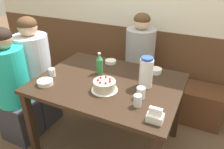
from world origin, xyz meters
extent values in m
plane|color=brown|center=(0.00, 0.00, 0.00)|extent=(12.00, 12.00, 0.00)
cube|color=brown|center=(0.00, 1.05, 0.48)|extent=(4.80, 0.04, 0.96)
cube|color=#56331E|center=(0.00, 0.83, 0.21)|extent=(2.05, 0.38, 0.42)
cube|color=black|center=(0.00, 0.00, 0.74)|extent=(1.27, 0.95, 0.03)
cube|color=black|center=(-0.58, -0.42, 0.36)|extent=(0.06, 0.06, 0.72)
cube|color=black|center=(-0.58, 0.42, 0.36)|extent=(0.06, 0.06, 0.72)
cube|color=black|center=(0.58, 0.42, 0.36)|extent=(0.06, 0.06, 0.72)
cylinder|color=white|center=(0.04, -0.14, 0.76)|extent=(0.22, 0.22, 0.01)
cylinder|color=beige|center=(0.04, -0.14, 0.80)|extent=(0.18, 0.18, 0.08)
sphere|color=red|center=(-0.01, -0.17, 0.85)|extent=(0.02, 0.02, 0.02)
sphere|color=red|center=(0.03, -0.19, 0.85)|extent=(0.02, 0.02, 0.02)
sphere|color=red|center=(0.07, -0.18, 0.85)|extent=(0.02, 0.02, 0.02)
sphere|color=red|center=(0.09, -0.14, 0.85)|extent=(0.02, 0.02, 0.02)
sphere|color=red|center=(0.07, -0.10, 0.85)|extent=(0.02, 0.02, 0.02)
sphere|color=red|center=(0.03, -0.09, 0.85)|extent=(0.02, 0.02, 0.02)
sphere|color=red|center=(-0.01, -0.12, 0.85)|extent=(0.02, 0.02, 0.02)
cylinder|color=white|center=(0.32, 0.07, 0.87)|extent=(0.11, 0.11, 0.24)
cylinder|color=#28479E|center=(0.32, 0.07, 1.01)|extent=(0.10, 0.10, 0.02)
cylinder|color=#388E4C|center=(-0.14, 0.11, 0.82)|extent=(0.06, 0.06, 0.14)
cone|color=#388E4C|center=(-0.14, 0.11, 0.92)|extent=(0.06, 0.06, 0.05)
cylinder|color=silver|center=(-0.14, 0.11, 0.95)|extent=(0.03, 0.03, 0.01)
cube|color=white|center=(0.52, -0.35, 0.78)|extent=(0.11, 0.08, 0.05)
cube|color=white|center=(0.52, -0.35, 0.83)|extent=(0.09, 0.03, 0.05)
cylinder|color=white|center=(-0.15, 0.36, 0.77)|extent=(0.12, 0.12, 0.03)
cylinder|color=white|center=(-0.47, -0.28, 0.77)|extent=(0.14, 0.14, 0.04)
cylinder|color=white|center=(0.33, 0.35, 0.77)|extent=(0.12, 0.12, 0.04)
cylinder|color=silver|center=(0.36, -0.23, 0.80)|extent=(0.06, 0.06, 0.09)
cylinder|color=silver|center=(0.35, -0.12, 0.80)|extent=(0.07, 0.07, 0.09)
cylinder|color=silver|center=(-0.51, -0.13, 0.79)|extent=(0.06, 0.06, 0.08)
cube|color=#33333D|center=(0.04, 0.73, 0.23)|extent=(0.30, 0.34, 0.45)
cylinder|color=#99999E|center=(0.04, 0.73, 0.75)|extent=(0.33, 0.33, 0.59)
sphere|color=beige|center=(0.04, 0.73, 1.12)|extent=(0.18, 0.18, 0.18)
ellipsoid|color=#4C331E|center=(0.04, 0.73, 1.15)|extent=(0.18, 0.18, 0.13)
cube|color=#33333D|center=(-0.89, 0.03, 0.23)|extent=(0.34, 0.30, 0.45)
cylinder|color=silver|center=(-0.89, 0.03, 0.75)|extent=(0.35, 0.35, 0.59)
sphere|color=tan|center=(-0.89, 0.03, 1.13)|extent=(0.19, 0.19, 0.19)
ellipsoid|color=#4C331E|center=(-0.89, 0.03, 1.16)|extent=(0.19, 0.19, 0.14)
cube|color=#33333D|center=(-0.89, -0.28, 0.23)|extent=(0.34, 0.30, 0.45)
cylinder|color=#1EB2A3|center=(-0.89, -0.28, 0.73)|extent=(0.33, 0.33, 0.57)
sphere|color=#A87A5B|center=(-0.89, -0.28, 1.10)|extent=(0.19, 0.19, 0.19)
ellipsoid|color=black|center=(-0.89, -0.28, 1.13)|extent=(0.19, 0.19, 0.14)
camera|label=1|loc=(0.77, -1.51, 1.71)|focal=35.00mm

